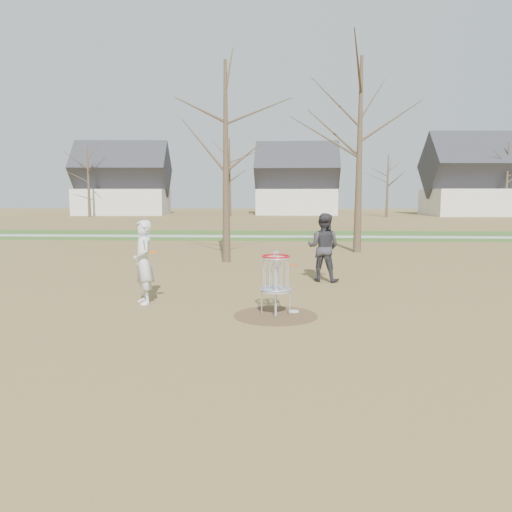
{
  "coord_description": "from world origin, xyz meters",
  "views": [
    {
      "loc": [
        0.12,
        -10.45,
        2.59
      ],
      "look_at": [
        -0.5,
        1.5,
        1.1
      ],
      "focal_mm": 35.0,
      "sensor_mm": 36.0,
      "label": 1
    }
  ],
  "objects": [
    {
      "name": "green_band",
      "position": [
        0.0,
        21.0,
        0.01
      ],
      "size": [
        160.0,
        8.0,
        0.01
      ],
      "primitive_type": "cube",
      "color": "#2D5119",
      "rests_on": "ground"
    },
    {
      "name": "houses_row",
      "position": [
        4.32,
        52.56,
        3.52
      ],
      "size": [
        56.51,
        10.01,
        7.26
      ],
      "color": "silver",
      "rests_on": "ground"
    },
    {
      "name": "dirt_circle",
      "position": [
        0.0,
        0.0,
        0.01
      ],
      "size": [
        1.8,
        1.8,
        0.01
      ],
      "primitive_type": "cylinder",
      "color": "#47331E",
      "rests_on": "ground"
    },
    {
      "name": "ground",
      "position": [
        0.0,
        0.0,
        0.0
      ],
      "size": [
        160.0,
        160.0,
        0.0
      ],
      "primitive_type": "plane",
      "color": "brown",
      "rests_on": "ground"
    },
    {
      "name": "bare_trees",
      "position": [
        1.78,
        35.79,
        5.35
      ],
      "size": [
        52.62,
        44.98,
        9.0
      ],
      "color": "#382B1E",
      "rests_on": "ground"
    },
    {
      "name": "footpath",
      "position": [
        0.0,
        20.0,
        0.01
      ],
      "size": [
        160.0,
        1.5,
        0.01
      ],
      "primitive_type": "cube",
      "color": "#9E9E99",
      "rests_on": "green_band"
    },
    {
      "name": "discs_in_play",
      "position": [
        -1.14,
        1.28,
        1.05
      ],
      "size": [
        3.48,
        1.0,
        0.45
      ],
      "color": "#F13D0C",
      "rests_on": "ground"
    },
    {
      "name": "player_throwing",
      "position": [
        1.36,
        4.35,
        1.02
      ],
      "size": [
        1.19,
        1.06,
        2.03
      ],
      "primitive_type": "imported",
      "rotation": [
        0.0,
        0.0,
        2.79
      ],
      "color": "#313035",
      "rests_on": "ground"
    },
    {
      "name": "disc_golf_basket",
      "position": [
        0.0,
        0.0,
        0.91
      ],
      "size": [
        0.64,
        0.64,
        1.35
      ],
      "color": "#9EA3AD",
      "rests_on": "ground"
    },
    {
      "name": "player_standing",
      "position": [
        -3.14,
        1.03,
        0.99
      ],
      "size": [
        0.77,
        0.87,
        1.99
      ],
      "primitive_type": "imported",
      "rotation": [
        0.0,
        0.0,
        -1.05
      ],
      "color": "silver",
      "rests_on": "ground"
    },
    {
      "name": "disc_grounded",
      "position": [
        0.4,
        0.33,
        0.02
      ],
      "size": [
        0.22,
        0.22,
        0.02
      ],
      "primitive_type": "cylinder",
      "color": "silver",
      "rests_on": "dirt_circle"
    }
  ]
}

